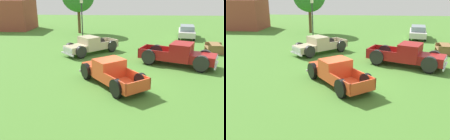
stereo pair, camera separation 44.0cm
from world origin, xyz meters
The scene contains 8 objects.
ground_plane centered at (0.00, 0.00, 0.00)m, with size 80.00×80.00×0.00m, color #477A2D.
pickup_truck_foreground centered at (-0.72, -0.01, 0.70)m, with size 4.23×4.83×1.46m.
pickup_truck_behind_left centered at (-2.91, 6.58, 0.70)m, with size 4.64×4.58×1.48m.
pickup_truck_behind_right centered at (4.27, 3.64, 0.78)m, with size 5.68×3.95×1.64m.
sedan_distant_a centered at (7.16, 14.32, 0.75)m, with size 2.61×4.54×1.43m.
lamp_post_near centered at (-4.52, 12.91, 2.26)m, with size 0.36×0.36×4.31m.
picnic_table centered at (7.99, 7.66, 0.49)m, with size 1.72×1.99×0.78m.
brick_pavilion centered at (-15.85, 19.49, 2.00)m, with size 6.19×4.77×3.99m.
Camera 2 is at (0.64, -12.81, 5.15)m, focal length 37.80 mm.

